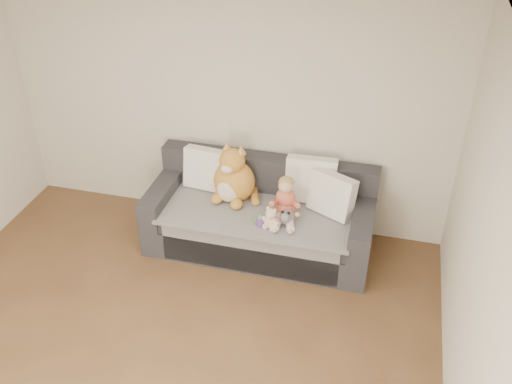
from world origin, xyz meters
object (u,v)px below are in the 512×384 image
plush_cat (234,179)px  teddy_bear (271,220)px  sippy_cup (260,220)px  sofa (261,219)px  toddler (285,201)px

plush_cat → teddy_bear: (0.47, -0.39, -0.14)m
teddy_bear → sippy_cup: (-0.10, 0.01, -0.03)m
sippy_cup → sofa: bearing=103.2°
toddler → plush_cat: size_ratio=0.68×
plush_cat → teddy_bear: plush_cat is taller
toddler → sippy_cup: bearing=-140.8°
sofa → teddy_bear: bearing=-62.1°
sofa → sippy_cup: bearing=-76.8°
toddler → sofa: bearing=148.0°
sofa → teddy_bear: 0.46m
plush_cat → sippy_cup: 0.55m
teddy_bear → toddler: bearing=87.6°
sippy_cup → plush_cat: bearing=134.0°
sofa → teddy_bear: sofa is taller
sofa → toddler: bearing=-24.4°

